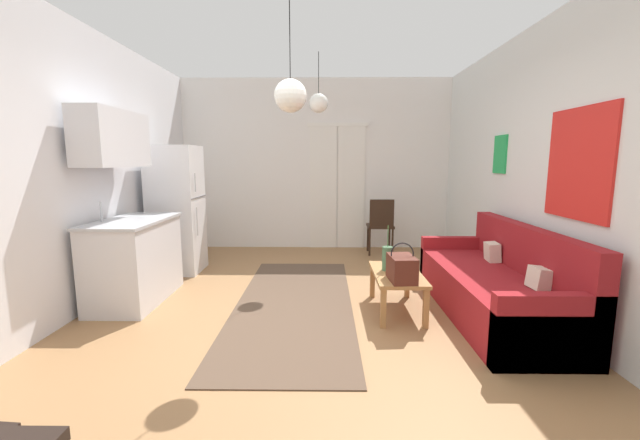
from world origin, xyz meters
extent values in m
cube|color=#996D44|center=(0.00, 0.00, -0.05)|extent=(5.09, 7.50, 0.10)
cube|color=white|center=(0.00, 3.50, 1.43)|extent=(4.69, 0.10, 2.86)
cube|color=white|center=(0.13, 3.44, 1.03)|extent=(0.46, 0.02, 2.07)
cube|color=white|center=(0.60, 3.44, 1.03)|extent=(0.46, 0.02, 2.07)
cube|color=white|center=(0.36, 3.43, 2.10)|extent=(1.01, 0.03, 0.06)
cube|color=silver|center=(2.30, 0.00, 1.43)|extent=(0.10, 7.10, 2.86)
cube|color=red|center=(2.24, 0.01, 1.48)|extent=(0.02, 0.82, 0.92)
cube|color=green|center=(2.24, 1.47, 1.58)|extent=(0.02, 0.31, 0.45)
cube|color=silver|center=(-2.30, 0.00, 1.43)|extent=(0.10, 7.10, 2.86)
cube|color=black|center=(-2.24, 1.00, 1.85)|extent=(0.02, 0.32, 0.40)
cube|color=brown|center=(-0.17, 0.70, 0.01)|extent=(1.21, 3.17, 0.01)
cube|color=maroon|center=(1.76, 0.43, 0.22)|extent=(0.82, 2.17, 0.43)
cube|color=maroon|center=(2.10, 0.43, 0.44)|extent=(0.15, 2.17, 0.88)
cube|color=maroon|center=(1.76, -0.60, 0.29)|extent=(0.82, 0.11, 0.58)
cube|color=maroon|center=(1.76, 1.46, 0.29)|extent=(0.82, 0.11, 0.58)
cube|color=beige|center=(1.96, -0.05, 0.52)|extent=(0.15, 0.19, 0.19)
cube|color=beige|center=(1.95, 0.87, 0.53)|extent=(0.15, 0.21, 0.21)
cube|color=#A87542|center=(0.87, 0.52, 0.38)|extent=(0.47, 0.89, 0.04)
cube|color=#A87542|center=(0.68, 0.12, 0.18)|extent=(0.05, 0.05, 0.37)
cube|color=#A87542|center=(1.07, 0.12, 0.18)|extent=(0.05, 0.05, 0.37)
cube|color=#A87542|center=(0.68, 0.93, 0.18)|extent=(0.05, 0.05, 0.37)
cube|color=#A87542|center=(1.07, 0.93, 0.18)|extent=(0.05, 0.05, 0.37)
cylinder|color=#47704C|center=(0.79, 0.60, 0.52)|extent=(0.11, 0.11, 0.24)
cylinder|color=#477F42|center=(0.79, 0.60, 0.75)|extent=(0.01, 0.01, 0.22)
cube|color=#512319|center=(0.86, 0.25, 0.52)|extent=(0.24, 0.35, 0.24)
torus|color=black|center=(0.86, 0.25, 0.66)|extent=(0.21, 0.01, 0.21)
cube|color=white|center=(-1.84, 1.94, 0.85)|extent=(0.61, 0.60, 1.70)
cube|color=#4C4C51|center=(-1.53, 1.94, 1.02)|extent=(0.01, 0.58, 0.01)
cylinder|color=#B7BABF|center=(-1.52, 1.77, 1.22)|extent=(0.02, 0.02, 0.24)
cylinder|color=#B7BABF|center=(-1.52, 1.77, 0.71)|extent=(0.02, 0.02, 0.37)
cube|color=silver|center=(-1.88, 0.79, 0.43)|extent=(0.60, 1.12, 0.86)
cube|color=#B7BABF|center=(-1.88, 0.79, 0.87)|extent=(0.63, 1.15, 0.03)
cube|color=#999BA0|center=(-1.88, 0.65, 0.83)|extent=(0.36, 0.40, 0.10)
cylinder|color=#B7BABF|center=(-2.12, 0.65, 0.99)|extent=(0.02, 0.02, 0.20)
cube|color=silver|center=(-2.02, 0.79, 1.72)|extent=(0.32, 1.01, 0.57)
cylinder|color=black|center=(1.23, 3.16, 0.22)|extent=(0.03, 0.03, 0.44)
cylinder|color=black|center=(0.87, 3.17, 0.22)|extent=(0.03, 0.03, 0.44)
cylinder|color=black|center=(1.23, 2.82, 0.22)|extent=(0.03, 0.03, 0.44)
cylinder|color=black|center=(0.87, 2.83, 0.22)|extent=(0.03, 0.03, 0.44)
cube|color=black|center=(1.05, 3.00, 0.45)|extent=(0.43, 0.41, 0.04)
cube|color=black|center=(1.04, 2.82, 0.68)|extent=(0.38, 0.04, 0.44)
cylinder|color=black|center=(-0.13, 0.09, 2.51)|extent=(0.01, 0.01, 0.69)
sphere|color=white|center=(-0.13, 0.09, 2.03)|extent=(0.27, 0.27, 0.27)
cylinder|color=black|center=(0.07, 1.91, 2.60)|extent=(0.01, 0.01, 0.51)
sphere|color=white|center=(0.07, 1.91, 2.23)|extent=(0.24, 0.24, 0.24)
camera|label=1|loc=(0.15, -3.26, 1.51)|focal=21.96mm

